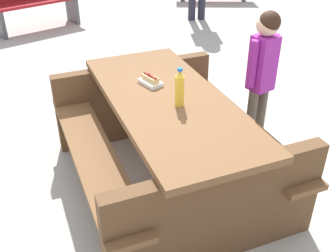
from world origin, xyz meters
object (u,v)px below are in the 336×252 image
Objects in this scene: picnic_table at (168,135)px; hotdog_tray at (150,80)px; soda_bottle at (180,88)px; child_in_coat at (263,64)px; park_bench_mid at (34,0)px.

picnic_table is 0.42m from hotdog_tray.
picnic_table is 9.34× the size of hotdog_tray.
soda_bottle reaches higher than picnic_table.
hotdog_tray is at bearing 95.29° from child_in_coat.
soda_bottle is 0.17× the size of park_bench_mid.
hotdog_tray reaches higher than picnic_table.
park_bench_mid is at bearing 12.46° from hotdog_tray.
hotdog_tray is (0.36, 0.11, -0.09)m from soda_bottle.
child_in_coat is 0.78× the size of park_bench_mid.
child_in_coat is at bearing -61.94° from soda_bottle.
hotdog_tray is 0.97m from child_in_coat.
soda_bottle is 0.22× the size of child_in_coat.
soda_bottle is 4.56m from park_bench_mid.
hotdog_tray is (0.25, 0.06, 0.34)m from picnic_table.
hotdog_tray is 4.17m from park_bench_mid.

